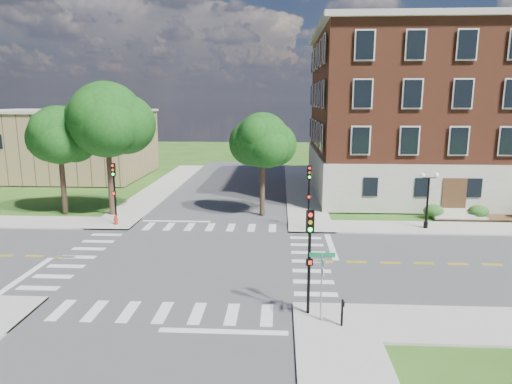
{
  "coord_description": "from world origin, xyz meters",
  "views": [
    {
      "loc": [
        5.32,
        -26.41,
        9.61
      ],
      "look_at": [
        3.63,
        5.32,
        3.2
      ],
      "focal_mm": 32.0,
      "sensor_mm": 36.0,
      "label": 1
    }
  ],
  "objects_px": {
    "traffic_signal_se": "(309,249)",
    "traffic_signal_ne": "(309,189)",
    "push_button_post": "(342,311)",
    "street_sign_pole": "(322,273)",
    "fire_hydrant": "(116,220)",
    "traffic_signal_nw": "(114,186)",
    "twin_lamp_west": "(428,197)"
  },
  "relations": [
    {
      "from": "traffic_signal_nw",
      "to": "twin_lamp_west",
      "type": "distance_m",
      "value": 23.75
    },
    {
      "from": "traffic_signal_se",
      "to": "traffic_signal_ne",
      "type": "xyz_separation_m",
      "value": [
        0.82,
        13.87,
        0.0
      ]
    },
    {
      "from": "twin_lamp_west",
      "to": "street_sign_pole",
      "type": "distance_m",
      "value": 17.81
    },
    {
      "from": "traffic_signal_nw",
      "to": "twin_lamp_west",
      "type": "height_order",
      "value": "traffic_signal_nw"
    },
    {
      "from": "street_sign_pole",
      "to": "fire_hydrant",
      "type": "height_order",
      "value": "street_sign_pole"
    },
    {
      "from": "street_sign_pole",
      "to": "traffic_signal_nw",
      "type": "bearing_deg",
      "value": 134.1
    },
    {
      "from": "fire_hydrant",
      "to": "push_button_post",
      "type": "bearing_deg",
      "value": -45.11
    },
    {
      "from": "traffic_signal_ne",
      "to": "push_button_post",
      "type": "height_order",
      "value": "traffic_signal_ne"
    },
    {
      "from": "twin_lamp_west",
      "to": "traffic_signal_ne",
      "type": "bearing_deg",
      "value": -175.07
    },
    {
      "from": "street_sign_pole",
      "to": "traffic_signal_ne",
      "type": "bearing_deg",
      "value": 88.78
    },
    {
      "from": "traffic_signal_se",
      "to": "traffic_signal_ne",
      "type": "distance_m",
      "value": 13.89
    },
    {
      "from": "traffic_signal_se",
      "to": "push_button_post",
      "type": "bearing_deg",
      "value": -39.23
    },
    {
      "from": "traffic_signal_nw",
      "to": "street_sign_pole",
      "type": "distance_m",
      "value": 20.9
    },
    {
      "from": "street_sign_pole",
      "to": "push_button_post",
      "type": "xyz_separation_m",
      "value": [
        0.86,
        -0.51,
        -1.51
      ]
    },
    {
      "from": "traffic_signal_se",
      "to": "traffic_signal_ne",
      "type": "bearing_deg",
      "value": 86.6
    },
    {
      "from": "traffic_signal_ne",
      "to": "street_sign_pole",
      "type": "distance_m",
      "value": 14.5
    },
    {
      "from": "traffic_signal_se",
      "to": "fire_hydrant",
      "type": "relative_size",
      "value": 6.4
    },
    {
      "from": "fire_hydrant",
      "to": "street_sign_pole",
      "type": "bearing_deg",
      "value": -45.78
    },
    {
      "from": "traffic_signal_se",
      "to": "traffic_signal_ne",
      "type": "height_order",
      "value": "same"
    },
    {
      "from": "traffic_signal_se",
      "to": "fire_hydrant",
      "type": "xyz_separation_m",
      "value": [
        -14.05,
        14.36,
        -2.72
      ]
    },
    {
      "from": "twin_lamp_west",
      "to": "street_sign_pole",
      "type": "xyz_separation_m",
      "value": [
        -9.21,
        -15.24,
        -0.21
      ]
    },
    {
      "from": "fire_hydrant",
      "to": "traffic_signal_nw",
      "type": "bearing_deg",
      "value": 35.11
    },
    {
      "from": "traffic_signal_se",
      "to": "twin_lamp_west",
      "type": "relative_size",
      "value": 1.13
    },
    {
      "from": "traffic_signal_nw",
      "to": "push_button_post",
      "type": "height_order",
      "value": "traffic_signal_nw"
    },
    {
      "from": "fire_hydrant",
      "to": "twin_lamp_west",
      "type": "bearing_deg",
      "value": 0.66
    },
    {
      "from": "twin_lamp_west",
      "to": "street_sign_pole",
      "type": "height_order",
      "value": "twin_lamp_west"
    },
    {
      "from": "street_sign_pole",
      "to": "fire_hydrant",
      "type": "distance_m",
      "value": 20.97
    },
    {
      "from": "traffic_signal_se",
      "to": "traffic_signal_nw",
      "type": "height_order",
      "value": "same"
    },
    {
      "from": "traffic_signal_ne",
      "to": "fire_hydrant",
      "type": "distance_m",
      "value": 15.13
    },
    {
      "from": "traffic_signal_se",
      "to": "street_sign_pole",
      "type": "distance_m",
      "value": 1.19
    },
    {
      "from": "traffic_signal_ne",
      "to": "fire_hydrant",
      "type": "bearing_deg",
      "value": 178.09
    },
    {
      "from": "traffic_signal_ne",
      "to": "twin_lamp_west",
      "type": "distance_m",
      "value": 8.96
    }
  ]
}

